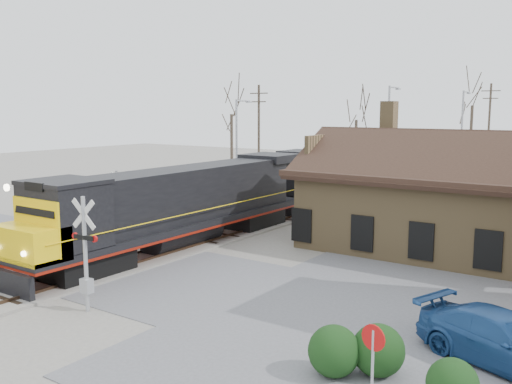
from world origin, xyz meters
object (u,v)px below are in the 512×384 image
(locomotive_trailing, at_px, (346,171))
(parked_car, at_px, (505,341))
(depot, at_px, (447,206))
(locomotive_lead, at_px, (174,206))

(locomotive_trailing, relative_size, parked_car, 3.79)
(depot, distance_m, locomotive_lead, 14.43)
(depot, relative_size, parked_car, 2.83)
(locomotive_trailing, distance_m, parked_car, 30.94)
(locomotive_trailing, xyz_separation_m, parked_car, (17.51, -25.46, -1.59))
(locomotive_lead, xyz_separation_m, parked_car, (17.51, -4.83, -1.59))
(depot, height_order, parked_car, depot)
(locomotive_lead, xyz_separation_m, locomotive_trailing, (0.00, 20.62, -0.00))
(depot, xyz_separation_m, parked_car, (5.52, -12.86, -1.63))
(locomotive_trailing, bearing_deg, parked_car, -55.48)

